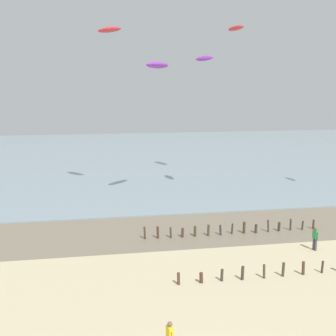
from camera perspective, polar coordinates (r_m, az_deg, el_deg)
The scene contains 9 objects.
wet_sand_strip at distance 35.06m, azimuth -2.51°, elevation -8.40°, with size 120.00×8.48×0.01m, color #7A6D59.
sea at distance 73.13m, azimuth -6.49°, elevation 1.59°, with size 160.00×70.00×0.10m, color #7F939E.
groyne_mid at distance 28.94m, azimuth 18.47°, elevation -12.36°, with size 17.05×0.31×0.90m.
groyne_far at distance 34.74m, azimuth 7.96°, elevation -7.95°, with size 14.03×0.36×1.01m.
person_mid_beach at distance 32.76m, azimuth 18.75°, elevation -8.67°, with size 0.30×0.56×1.71m.
kite_aloft_1 at distance 55.20m, azimuth 4.81°, elevation 14.16°, with size 3.45×1.10×0.55m, color purple.
kite_aloft_3 at distance 46.30m, azimuth -7.71°, elevation 17.55°, with size 3.37×1.08×0.54m, color red.
kite_aloft_4 at distance 42.52m, azimuth -1.38°, elevation 13.34°, with size 3.47×1.11×0.55m, color purple.
kite_aloft_5 at distance 44.07m, azimuth 8.90°, elevation 17.68°, with size 2.74×0.88×0.44m, color red.
Camera 1 is at (-4.19, -13.33, 11.41)m, focal length 46.44 mm.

